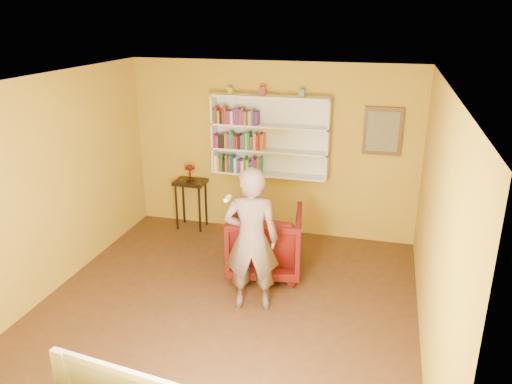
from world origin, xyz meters
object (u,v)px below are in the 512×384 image
console_table (191,189)px  armchair (265,241)px  ruby_lustre (190,169)px  bookshelf (271,136)px  person (251,240)px

console_table → armchair: (1.53, -1.14, -0.22)m
console_table → ruby_lustre: (-0.00, 0.00, 0.33)m
bookshelf → console_table: (-1.28, -0.16, -0.92)m
ruby_lustre → bookshelf: bearing=7.1°
bookshelf → person: bookshelf is taller
bookshelf → console_table: bookshelf is taller
console_table → armchair: size_ratio=0.82×
armchair → person: size_ratio=0.56×
bookshelf → armchair: (0.24, -1.30, -1.14)m
person → console_table: bearing=-64.7°
ruby_lustre → person: bearing=-52.1°
console_table → person: bearing=-52.1°
console_table → person: 2.58m
person → armchair: bearing=-99.3°
bookshelf → armchair: bookshelf is taller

